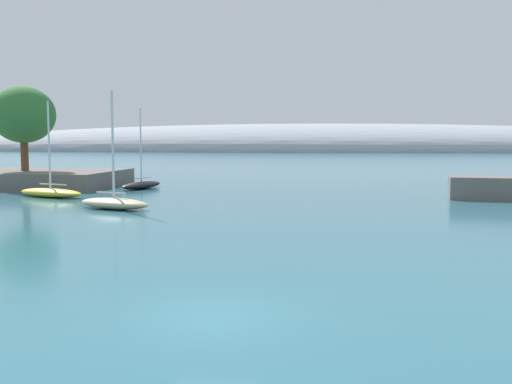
% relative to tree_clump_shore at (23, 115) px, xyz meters
% --- Properties ---
extents(water, '(600.00, 600.00, 0.00)m').
position_rel_tree_clump_shore_xyz_m(water, '(28.14, -40.99, -7.40)').
color(water, '#2D6675').
rests_on(water, ground).
extents(shore_outcrop, '(18.36, 13.00, 1.65)m').
position_rel_tree_clump_shore_xyz_m(shore_outcrop, '(-0.09, 0.84, -6.57)').
color(shore_outcrop, '#66605B').
rests_on(shore_outcrop, ground).
extents(tree_clump_shore, '(6.42, 6.42, 8.67)m').
position_rel_tree_clump_shore_xyz_m(tree_clump_shore, '(0.00, 0.00, 0.00)').
color(tree_clump_shore, brown).
rests_on(tree_clump_shore, shore_outcrop).
extents(distant_ridge, '(394.97, 76.46, 25.45)m').
position_rel_tree_clump_shore_xyz_m(distant_ridge, '(21.85, 214.43, -7.40)').
color(distant_ridge, '#999EA8').
rests_on(distant_ridge, ground).
extents(sailboat_yellow_near_shore, '(7.05, 4.22, 8.05)m').
position_rel_tree_clump_shore_xyz_m(sailboat_yellow_near_shore, '(7.76, -9.92, -6.95)').
color(sailboat_yellow_near_shore, yellow).
rests_on(sailboat_yellow_near_shore, water).
extents(sailboat_black_mid_mooring, '(3.37, 6.47, 7.97)m').
position_rel_tree_clump_shore_xyz_m(sailboat_black_mid_mooring, '(12.58, -0.58, -6.96)').
color(sailboat_black_mid_mooring, black).
rests_on(sailboat_black_mid_mooring, water).
extents(sailboat_sand_outer_mooring, '(6.14, 3.96, 8.21)m').
position_rel_tree_clump_shore_xyz_m(sailboat_sand_outer_mooring, '(16.25, -17.40, -6.92)').
color(sailboat_sand_outer_mooring, '#C6B284').
rests_on(sailboat_sand_outer_mooring, water).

